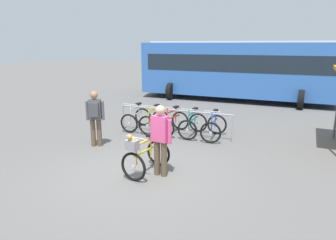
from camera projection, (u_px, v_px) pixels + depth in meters
ground_plane at (142, 171)px, 7.22m from camera, size 80.00×80.00×0.00m
bike_rack_rail at (174, 115)px, 9.88m from camera, size 3.90×0.39×0.88m
racked_bike_white at (136, 119)px, 10.69m from camera, size 0.76×1.17×0.98m
racked_bike_yellow at (154, 121)px, 10.42m from camera, size 0.73×1.16×0.98m
racked_bike_red at (173, 123)px, 10.15m from camera, size 0.70×1.13×0.97m
racked_bike_teal at (193, 125)px, 9.89m from camera, size 0.72×1.14×0.97m
racked_bike_blue at (214, 127)px, 9.62m from camera, size 0.81×1.18×0.97m
featured_bicycle at (143, 155)px, 6.91m from camera, size 0.71×1.22×1.09m
person_with_featured_bike at (160, 137)px, 6.78m from camera, size 0.53×0.22×1.64m
pedestrian_with_backpack at (95, 115)px, 8.76m from camera, size 0.47×0.44×1.64m
bus_distant at (237, 67)px, 16.00m from camera, size 10.18×3.99×3.08m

